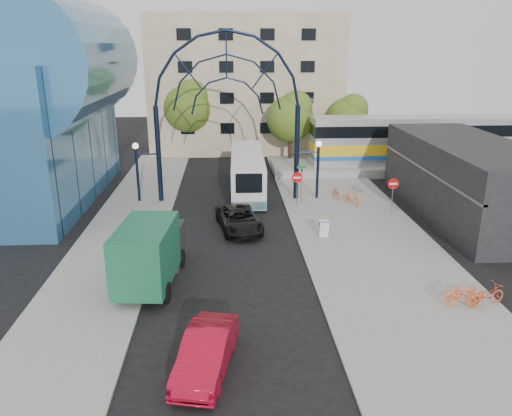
{
  "coord_description": "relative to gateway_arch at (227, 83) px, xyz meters",
  "views": [
    {
      "loc": [
        -0.06,
        -21.57,
        11.1
      ],
      "look_at": [
        1.55,
        6.0,
        2.01
      ],
      "focal_mm": 35.0,
      "sensor_mm": 36.0,
      "label": 1
    }
  ],
  "objects": [
    {
      "name": "tree_north_b",
      "position": [
        -3.88,
        15.93,
        -3.29
      ],
      "size": [
        5.12,
        5.12,
        8.0
      ],
      "color": "#382314",
      "rests_on": "ground"
    },
    {
      "name": "tree_north_c",
      "position": [
        12.12,
        13.93,
        -4.28
      ],
      "size": [
        4.16,
        4.16,
        6.5
      ],
      "color": "#382314",
      "rests_on": "ground"
    },
    {
      "name": "green_truck",
      "position": [
        -3.83,
        -13.16,
        -6.96
      ],
      "size": [
        2.92,
        6.53,
        3.21
      ],
      "rotation": [
        0.0,
        0.0,
        -0.09
      ],
      "color": "black",
      "rests_on": "ground"
    },
    {
      "name": "train_car",
      "position": [
        20.0,
        8.0,
        -5.66
      ],
      "size": [
        25.1,
        3.05,
        4.2
      ],
      "color": "#B7B7BC",
      "rests_on": "train_platform"
    },
    {
      "name": "black_suv",
      "position": [
        0.61,
        -6.24,
        -7.85
      ],
      "size": [
        3.17,
        5.39,
        1.41
      ],
      "primitive_type": "imported",
      "rotation": [
        0.0,
        0.0,
        0.17
      ],
      "color": "black",
      "rests_on": "ground"
    },
    {
      "name": "commercial_block_east",
      "position": [
        16.0,
        -4.0,
        -6.06
      ],
      "size": [
        6.0,
        16.0,
        5.0
      ],
      "primitive_type": "cube",
      "color": "black",
      "rests_on": "ground"
    },
    {
      "name": "plaza_west",
      "position": [
        -6.5,
        -8.0,
        -8.5
      ],
      "size": [
        5.0,
        50.0,
        0.12
      ],
      "primitive_type": "cube",
      "color": "gray",
      "rests_on": "ground"
    },
    {
      "name": "bike_near_a",
      "position": [
        8.08,
        -0.06,
        -8.01
      ],
      "size": [
        0.68,
        1.67,
        0.86
      ],
      "primitive_type": "imported",
      "rotation": [
        0.0,
        0.0,
        0.07
      ],
      "color": "orange",
      "rests_on": "sidewalk_east"
    },
    {
      "name": "ground",
      "position": [
        0.0,
        -14.0,
        -8.56
      ],
      "size": [
        120.0,
        120.0,
        0.0
      ],
      "primitive_type": "plane",
      "color": "black",
      "rests_on": "ground"
    },
    {
      "name": "tree_north_a",
      "position": [
        6.12,
        11.93,
        -3.95
      ],
      "size": [
        4.48,
        4.48,
        7.0
      ],
      "color": "#382314",
      "rests_on": "ground"
    },
    {
      "name": "bike_near_b",
      "position": [
        8.85,
        -1.62,
        -7.92
      ],
      "size": [
        1.24,
        1.74,
        1.03
      ],
      "primitive_type": "imported",
      "rotation": [
        0.0,
        0.0,
        0.5
      ],
      "color": "orange",
      "rests_on": "sidewalk_east"
    },
    {
      "name": "street_name_sign",
      "position": [
        5.2,
        -1.4,
        -6.43
      ],
      "size": [
        0.7,
        0.7,
        2.8
      ],
      "color": "slate",
      "rests_on": "sidewalk_east"
    },
    {
      "name": "sandwich_board",
      "position": [
        5.6,
        -8.02,
        -7.81
      ],
      "size": [
        0.55,
        0.61,
        0.99
      ],
      "color": "white",
      "rests_on": "sidewalk_east"
    },
    {
      "name": "stop_sign",
      "position": [
        4.8,
        -2.0,
        -6.56
      ],
      "size": [
        0.8,
        0.07,
        2.5
      ],
      "color": "slate",
      "rests_on": "sidewalk_east"
    },
    {
      "name": "sidewalk_east",
      "position": [
        8.0,
        -10.0,
        -8.5
      ],
      "size": [
        8.0,
        56.0,
        0.12
      ],
      "primitive_type": "cube",
      "color": "gray",
      "rests_on": "ground"
    },
    {
      "name": "do_not_enter_sign",
      "position": [
        11.0,
        -4.0,
        -6.58
      ],
      "size": [
        0.76,
        0.07,
        2.48
      ],
      "color": "slate",
      "rests_on": "sidewalk_east"
    },
    {
      "name": "red_sedan",
      "position": [
        -0.93,
        -20.33,
        -7.81
      ],
      "size": [
        2.44,
        4.72,
        1.48
      ],
      "primitive_type": "imported",
      "rotation": [
        0.0,
        0.0,
        -0.2
      ],
      "color": "#A40A20",
      "rests_on": "ground"
    },
    {
      "name": "apartment_block",
      "position": [
        2.0,
        20.97,
        -1.55
      ],
      "size": [
        20.0,
        12.1,
        14.0
      ],
      "color": "tan",
      "rests_on": "ground"
    },
    {
      "name": "train_platform",
      "position": [
        20.0,
        8.0,
        -8.16
      ],
      "size": [
        32.0,
        5.0,
        0.8
      ],
      "primitive_type": "cube",
      "color": "gray",
      "rests_on": "ground"
    },
    {
      "name": "transit_hall",
      "position": [
        -15.3,
        1.0,
        -1.86
      ],
      "size": [
        16.5,
        18.0,
        14.5
      ],
      "color": "teal",
      "rests_on": "ground"
    },
    {
      "name": "bike_far_b",
      "position": [
        10.1,
        -16.56,
        -7.94
      ],
      "size": [
        1.67,
        0.52,
        1.0
      ],
      "primitive_type": "imported",
      "rotation": [
        0.0,
        0.0,
        1.54
      ],
      "color": "orange",
      "rests_on": "sidewalk_east"
    },
    {
      "name": "gateway_arch",
      "position": [
        0.0,
        0.0,
        0.0
      ],
      "size": [
        13.64,
        0.44,
        12.1
      ],
      "color": "black",
      "rests_on": "ground"
    },
    {
      "name": "bike_far_c",
      "position": [
        10.39,
        -16.2,
        -8.01
      ],
      "size": [
        1.7,
        1.08,
        0.85
      ],
      "primitive_type": "imported",
      "rotation": [
        0.0,
        0.0,
        1.22
      ],
      "color": "#FF6533",
      "rests_on": "sidewalk_east"
    },
    {
      "name": "city_bus",
      "position": [
        1.47,
        2.38,
        -6.96
      ],
      "size": [
        2.81,
        11.18,
        3.05
      ],
      "rotation": [
        0.0,
        0.0,
        -0.02
      ],
      "color": "silver",
      "rests_on": "ground"
    },
    {
      "name": "bike_far_a",
      "position": [
        11.2,
        -16.59,
        -7.94
      ],
      "size": [
        2.02,
        1.18,
        1.0
      ],
      "primitive_type": "imported",
      "rotation": [
        0.0,
        0.0,
        1.86
      ],
      "color": "#CD4D29",
      "rests_on": "sidewalk_east"
    }
  ]
}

